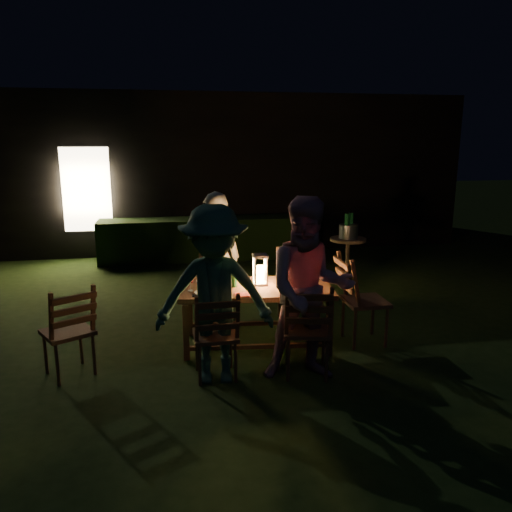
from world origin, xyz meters
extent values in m
plane|color=black|center=(0.00, 0.00, 0.00)|extent=(40.00, 40.00, 0.00)
cube|color=black|center=(0.00, 6.20, 1.60)|extent=(10.00, 4.00, 3.20)
cube|color=#FFE5B2|center=(-2.80, 4.21, 1.35)|extent=(0.90, 0.06, 1.60)
cube|color=black|center=(-0.50, 3.75, 0.40)|extent=(4.20, 0.70, 0.80)
cube|color=#522D1B|center=(-0.37, -0.61, 0.67)|extent=(1.76, 1.02, 0.05)
cube|color=#522D1B|center=(-1.17, -0.87, 0.31)|extent=(0.06, 0.06, 0.62)
cube|color=#522D1B|center=(-1.09, -0.18, 0.31)|extent=(0.06, 0.06, 0.62)
cube|color=#522D1B|center=(0.35, -1.04, 0.31)|extent=(0.06, 0.06, 0.62)
cube|color=#522D1B|center=(0.43, -0.36, 0.31)|extent=(0.06, 0.06, 0.62)
cube|color=#522D1B|center=(-0.90, -1.31, 0.43)|extent=(0.43, 0.41, 0.04)
cube|color=#522D1B|center=(-0.90, -1.49, 0.70)|extent=(0.42, 0.15, 0.49)
cube|color=#522D1B|center=(-0.01, -1.41, 0.46)|extent=(0.54, 0.52, 0.04)
cube|color=#522D1B|center=(-0.05, -1.60, 0.75)|extent=(0.47, 0.25, 0.53)
cube|color=#522D1B|center=(-0.73, 0.18, 0.41)|extent=(0.40, 0.39, 0.04)
cube|color=#522D1B|center=(-0.73, 0.36, 0.66)|extent=(0.40, 0.14, 0.47)
cube|color=#522D1B|center=(0.26, 0.07, 0.44)|extent=(0.46, 0.44, 0.04)
cube|color=#522D1B|center=(0.27, 0.26, 0.71)|extent=(0.44, 0.18, 0.50)
cube|color=#522D1B|center=(0.87, -0.75, 0.49)|extent=(0.47, 0.49, 0.04)
cube|color=#522D1B|center=(0.66, -0.75, 0.80)|extent=(0.17, 0.48, 0.56)
cube|color=#522D1B|center=(-2.33, -1.00, 0.45)|extent=(0.59, 0.58, 0.04)
cube|color=#522D1B|center=(-2.23, -1.16, 0.72)|extent=(0.45, 0.34, 0.51)
imported|color=beige|center=(-0.73, 0.25, 0.84)|extent=(0.65, 0.47, 1.68)
imported|color=#B97F91|center=(-0.02, -1.48, 0.89)|extent=(0.94, 0.77, 1.79)
imported|color=#2D5B48|center=(-0.91, -1.38, 0.86)|extent=(1.18, 0.76, 1.72)
cube|color=white|center=(-0.32, -0.57, 0.71)|extent=(0.15, 0.15, 0.03)
cube|color=white|center=(-0.32, -0.57, 1.03)|extent=(0.16, 0.16, 0.03)
cylinder|color=#FF9E3F|center=(-0.32, -0.57, 0.83)|extent=(0.09, 0.09, 0.18)
cylinder|color=white|center=(-0.89, -0.33, 0.70)|extent=(0.25, 0.25, 0.01)
cylinder|color=white|center=(-0.94, -0.77, 0.70)|extent=(0.25, 0.25, 0.01)
cylinder|color=white|center=(0.10, -0.44, 0.70)|extent=(0.25, 0.25, 0.01)
cylinder|color=white|center=(0.05, -0.88, 0.70)|extent=(0.25, 0.25, 0.01)
cylinder|color=#0F471E|center=(-0.62, -0.58, 0.84)|extent=(0.07, 0.07, 0.28)
cube|color=red|center=(-0.56, -0.91, 0.70)|extent=(0.18, 0.14, 0.01)
cube|color=red|center=(0.14, -0.97, 0.70)|extent=(0.18, 0.14, 0.01)
cube|color=black|center=(-1.02, -0.84, 0.70)|extent=(0.14, 0.07, 0.01)
cylinder|color=brown|center=(1.51, 1.51, 0.74)|extent=(0.57, 0.57, 0.04)
cylinder|color=brown|center=(1.51, 1.51, 0.37)|extent=(0.07, 0.07, 0.74)
cylinder|color=#A5A8AD|center=(1.51, 1.51, 0.88)|extent=(0.30, 0.30, 0.22)
cylinder|color=#0F471E|center=(1.46, 1.47, 0.93)|extent=(0.07, 0.07, 0.32)
cylinder|color=#0F471E|center=(1.56, 1.55, 0.93)|extent=(0.07, 0.07, 0.32)
camera|label=1|loc=(-1.34, -5.85, 2.29)|focal=35.00mm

